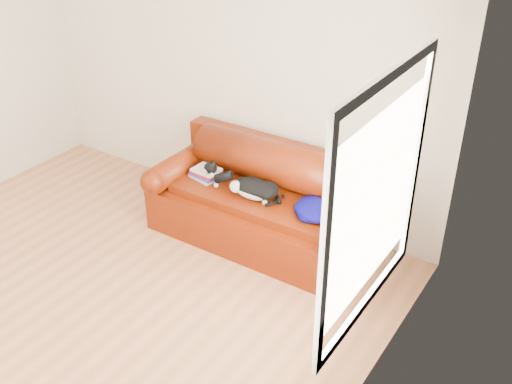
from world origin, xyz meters
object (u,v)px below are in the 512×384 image
book_stack (206,173)px  cat (254,189)px  blanket (320,210)px  sofa_base (265,218)px

book_stack → cat: (0.57, -0.05, 0.04)m
book_stack → blanket: size_ratio=0.62×
blanket → cat: bearing=-176.6°
sofa_base → book_stack: bearing=-175.1°
cat → sofa_base: bearing=49.5°
cat → blanket: (0.64, 0.04, -0.02)m
blanket → sofa_base: bearing=173.2°
sofa_base → book_stack: 0.69m
sofa_base → cat: (-0.05, -0.11, 0.35)m
book_stack → blanket: 1.20m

